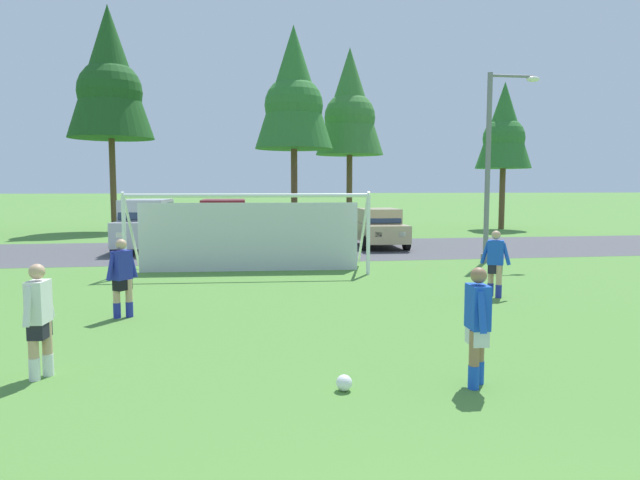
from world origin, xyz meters
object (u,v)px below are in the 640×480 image
at_px(parked_car_slot_left, 224,225).
at_px(soccer_goal, 249,232).
at_px(player_winger_right, 122,278).
at_px(parked_car_slot_center_left, 299,228).
at_px(street_lamp, 493,165).
at_px(soccer_ball, 344,383).
at_px(player_midfield_center, 39,321).
at_px(parked_car_slot_far_left, 147,224).
at_px(player_defender_far, 495,264).
at_px(parked_car_slot_center, 379,228).
at_px(player_winger_left, 477,327).

bearing_deg(parked_car_slot_left, soccer_goal, -81.51).
height_order(player_winger_right, parked_car_slot_center_left, parked_car_slot_center_left).
distance_m(player_winger_right, street_lamp, 13.72).
height_order(soccer_ball, player_midfield_center, player_midfield_center).
height_order(player_midfield_center, parked_car_slot_far_left, parked_car_slot_far_left).
bearing_deg(player_defender_far, parked_car_slot_center_left, 106.78).
relative_size(player_midfield_center, parked_car_slot_far_left, 0.35).
xyz_separation_m(parked_car_slot_center_left, parked_car_slot_center, (3.57, -0.06, 0.00)).
height_order(player_defender_far, player_winger_left, same).
bearing_deg(parked_car_slot_left, player_midfield_center, -98.46).
bearing_deg(parked_car_slot_center_left, street_lamp, -41.06).
xyz_separation_m(player_defender_far, player_winger_left, (-3.09, -5.92, 0.00)).
distance_m(player_defender_far, parked_car_slot_left, 12.87).
bearing_deg(parked_car_slot_far_left, soccer_goal, -58.45).
relative_size(soccer_ball, player_winger_right, 0.13).
height_order(parked_car_slot_center_left, parked_car_slot_center, same).
height_order(player_midfield_center, parked_car_slot_center, parked_car_slot_center).
distance_m(player_midfield_center, player_winger_left, 6.11).
height_order(player_defender_far, parked_car_slot_left, parked_car_slot_left).
xyz_separation_m(player_defender_far, street_lamp, (2.79, 6.16, 2.65)).
height_order(soccer_goal, parked_car_slot_center, soccer_goal).
distance_m(soccer_ball, player_winger_right, 6.18).
height_order(player_winger_right, parked_car_slot_center, parked_car_slot_center).
relative_size(parked_car_slot_center, street_lamp, 0.64).
relative_size(soccer_goal, parked_car_slot_center, 1.77).
xyz_separation_m(soccer_goal, parked_car_slot_center_left, (2.35, 6.68, -0.42)).
bearing_deg(player_winger_left, player_midfield_center, 168.27).
xyz_separation_m(player_winger_left, parked_car_slot_far_left, (-6.88, 17.60, 0.29)).
height_order(soccer_goal, player_midfield_center, soccer_goal).
height_order(soccer_goal, player_winger_right, soccer_goal).
bearing_deg(player_winger_left, soccer_goal, 104.24).
relative_size(player_midfield_center, parked_car_slot_left, 0.35).
distance_m(soccer_ball, parked_car_slot_left, 16.92).
distance_m(player_midfield_center, parked_car_slot_center_left, 17.26).
xyz_separation_m(player_defender_far, parked_car_slot_far_left, (-9.97, 11.67, 0.29)).
distance_m(parked_car_slot_far_left, parked_car_slot_left, 3.30).
xyz_separation_m(player_winger_right, parked_car_slot_center_left, (5.12, 12.61, 0.05)).
relative_size(parked_car_slot_center_left, parked_car_slot_center, 0.99).
xyz_separation_m(parked_car_slot_center_left, street_lamp, (6.30, -5.49, 2.59)).
height_order(player_winger_left, parked_car_slot_center, parked_car_slot_center).
xyz_separation_m(soccer_goal, parked_car_slot_left, (-0.89, 5.97, -0.18)).
bearing_deg(soccer_goal, soccer_ball, -84.98).
bearing_deg(player_defender_far, player_winger_right, -173.68).
bearing_deg(parked_car_slot_left, street_lamp, -26.64).
bearing_deg(player_winger_right, parked_car_slot_center, 55.29).
xyz_separation_m(player_defender_far, player_winger_right, (-8.64, -0.96, 0.00)).
distance_m(parked_car_slot_far_left, street_lamp, 14.10).
distance_m(parked_car_slot_center_left, street_lamp, 8.75).
bearing_deg(parked_car_slot_center_left, parked_car_slot_far_left, 179.82).
distance_m(parked_car_slot_center_left, parked_car_slot_center, 3.57).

